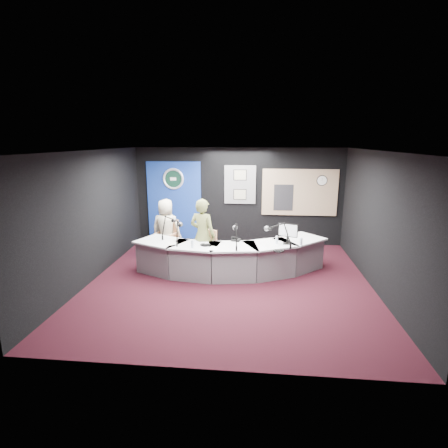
# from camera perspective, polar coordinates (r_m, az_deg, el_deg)

# --- Properties ---
(ground) EXTENTS (6.00, 6.00, 0.00)m
(ground) POSITION_cam_1_polar(r_m,az_deg,el_deg) (7.71, 0.91, -9.42)
(ground) COLOR black
(ground) RESTS_ON ground
(ceiling) EXTENTS (6.00, 6.00, 0.02)m
(ceiling) POSITION_cam_1_polar(r_m,az_deg,el_deg) (7.09, 0.99, 11.88)
(ceiling) COLOR silver
(ceiling) RESTS_ON ground
(wall_back) EXTENTS (6.00, 0.02, 2.80)m
(wall_back) POSITION_cam_1_polar(r_m,az_deg,el_deg) (10.21, 2.34, 4.51)
(wall_back) COLOR black
(wall_back) RESTS_ON ground
(wall_front) EXTENTS (6.00, 0.02, 2.80)m
(wall_front) POSITION_cam_1_polar(r_m,az_deg,el_deg) (4.42, -2.30, -7.86)
(wall_front) COLOR black
(wall_front) RESTS_ON ground
(wall_left) EXTENTS (0.02, 6.00, 2.80)m
(wall_left) POSITION_cam_1_polar(r_m,az_deg,el_deg) (8.09, -20.76, 1.20)
(wall_left) COLOR black
(wall_left) RESTS_ON ground
(wall_right) EXTENTS (0.02, 6.00, 2.80)m
(wall_right) POSITION_cam_1_polar(r_m,az_deg,el_deg) (7.64, 23.97, 0.22)
(wall_right) COLOR black
(wall_right) RESTS_ON ground
(broadcast_desk) EXTENTS (4.50, 1.90, 0.75)m
(broadcast_desk) POSITION_cam_1_polar(r_m,az_deg,el_deg) (8.09, 0.89, -5.44)
(broadcast_desk) COLOR silver
(broadcast_desk) RESTS_ON ground
(backdrop_panel) EXTENTS (1.60, 0.05, 2.30)m
(backdrop_panel) POSITION_cam_1_polar(r_m,az_deg,el_deg) (10.49, -8.12, 3.79)
(backdrop_panel) COLOR navy
(backdrop_panel) RESTS_ON wall_back
(agency_seal) EXTENTS (0.63, 0.07, 0.63)m
(agency_seal) POSITION_cam_1_polar(r_m,az_deg,el_deg) (10.36, -8.29, 7.30)
(agency_seal) COLOR silver
(agency_seal) RESTS_ON backdrop_panel
(seal_center) EXTENTS (0.48, 0.01, 0.48)m
(seal_center) POSITION_cam_1_polar(r_m,az_deg,el_deg) (10.37, -8.28, 7.30)
(seal_center) COLOR black
(seal_center) RESTS_ON backdrop_panel
(pinboard) EXTENTS (0.90, 0.04, 1.10)m
(pinboard) POSITION_cam_1_polar(r_m,az_deg,el_deg) (10.13, 2.64, 6.43)
(pinboard) COLOR slate
(pinboard) RESTS_ON wall_back
(framed_photo_upper) EXTENTS (0.34, 0.02, 0.27)m
(framed_photo_upper) POSITION_cam_1_polar(r_m,az_deg,el_deg) (10.07, 2.64, 7.99)
(framed_photo_upper) COLOR gray
(framed_photo_upper) RESTS_ON pinboard
(framed_photo_lower) EXTENTS (0.34, 0.02, 0.27)m
(framed_photo_lower) POSITION_cam_1_polar(r_m,az_deg,el_deg) (10.14, 2.61, 4.84)
(framed_photo_lower) COLOR gray
(framed_photo_lower) RESTS_ON pinboard
(booth_window_frame) EXTENTS (2.12, 0.06, 1.32)m
(booth_window_frame) POSITION_cam_1_polar(r_m,az_deg,el_deg) (10.21, 12.23, 5.06)
(booth_window_frame) COLOR tan
(booth_window_frame) RESTS_ON wall_back
(booth_glow) EXTENTS (2.00, 0.02, 1.20)m
(booth_glow) POSITION_cam_1_polar(r_m,az_deg,el_deg) (10.20, 12.24, 5.05)
(booth_glow) COLOR #FFC6A1
(booth_glow) RESTS_ON booth_window_frame
(equipment_rack) EXTENTS (0.55, 0.02, 0.75)m
(equipment_rack) POSITION_cam_1_polar(r_m,az_deg,el_deg) (10.16, 9.68, 4.28)
(equipment_rack) COLOR black
(equipment_rack) RESTS_ON booth_window_frame
(wall_clock) EXTENTS (0.28, 0.01, 0.28)m
(wall_clock) POSITION_cam_1_polar(r_m,az_deg,el_deg) (10.22, 15.71, 6.85)
(wall_clock) COLOR white
(wall_clock) RESTS_ON booth_window_frame
(armchair_left) EXTENTS (0.73, 0.73, 1.03)m
(armchair_left) POSITION_cam_1_polar(r_m,az_deg,el_deg) (9.29, -9.37, -2.17)
(armchair_left) COLOR tan
(armchair_left) RESTS_ON ground
(armchair_right) EXTENTS (0.76, 0.76, 1.00)m
(armchair_right) POSITION_cam_1_polar(r_m,az_deg,el_deg) (8.20, -3.47, -4.29)
(armchair_right) COLOR tan
(armchair_right) RESTS_ON ground
(draped_jacket) EXTENTS (0.51, 0.24, 0.70)m
(draped_jacket) POSITION_cam_1_polar(r_m,az_deg,el_deg) (9.51, -9.57, -1.17)
(draped_jacket) COLOR slate
(draped_jacket) RESTS_ON armchair_left
(person_man) EXTENTS (0.76, 0.51, 1.54)m
(person_man) POSITION_cam_1_polar(r_m,az_deg,el_deg) (9.22, -9.43, -0.67)
(person_man) COLOR beige
(person_man) RESTS_ON ground
(person_woman) EXTENTS (0.73, 0.60, 1.72)m
(person_woman) POSITION_cam_1_polar(r_m,az_deg,el_deg) (8.10, -3.51, -1.86)
(person_woman) COLOR #626736
(person_woman) RESTS_ON ground
(computer_monitor) EXTENTS (0.45, 0.18, 0.32)m
(computer_monitor) POSITION_cam_1_polar(r_m,az_deg,el_deg) (7.84, 10.37, -0.97)
(computer_monitor) COLOR black
(computer_monitor) RESTS_ON broadcast_desk
(desk_phone) EXTENTS (0.23, 0.20, 0.05)m
(desk_phone) POSITION_cam_1_polar(r_m,az_deg,el_deg) (8.02, 1.99, -2.60)
(desk_phone) COLOR black
(desk_phone) RESTS_ON broadcast_desk
(headphones_near) EXTENTS (0.19, 0.19, 0.03)m
(headphones_near) POSITION_cam_1_polar(r_m,az_deg,el_deg) (7.36, 8.91, -4.34)
(headphones_near) COLOR black
(headphones_near) RESTS_ON broadcast_desk
(headphones_far) EXTENTS (0.22, 0.22, 0.04)m
(headphones_far) POSITION_cam_1_polar(r_m,az_deg,el_deg) (7.68, -3.06, -3.41)
(headphones_far) COLOR black
(headphones_far) RESTS_ON broadcast_desk
(paper_stack) EXTENTS (0.29, 0.32, 0.00)m
(paper_stack) POSITION_cam_1_polar(r_m,az_deg,el_deg) (7.93, -8.44, -3.12)
(paper_stack) COLOR white
(paper_stack) RESTS_ON broadcast_desk
(notepad) EXTENTS (0.24, 0.31, 0.00)m
(notepad) POSITION_cam_1_polar(r_m,az_deg,el_deg) (7.48, -1.78, -3.99)
(notepad) COLOR white
(notepad) RESTS_ON broadcast_desk
(boom_mic_a) EXTENTS (0.26, 0.72, 0.60)m
(boom_mic_a) POSITION_cam_1_polar(r_m,az_deg,el_deg) (8.42, -9.07, -0.05)
(boom_mic_a) COLOR black
(boom_mic_a) RESTS_ON broadcast_desk
(boom_mic_b) EXTENTS (0.18, 0.74, 0.60)m
(boom_mic_b) POSITION_cam_1_polar(r_m,az_deg,el_deg) (7.91, -7.44, -0.90)
(boom_mic_b) COLOR black
(boom_mic_b) RESTS_ON broadcast_desk
(boom_mic_c) EXTENTS (0.19, 0.74, 0.60)m
(boom_mic_c) POSITION_cam_1_polar(r_m,az_deg,el_deg) (7.54, 1.93, -1.49)
(boom_mic_c) COLOR black
(boom_mic_c) RESTS_ON broadcast_desk
(boom_mic_d) EXTENTS (0.63, 0.48, 0.60)m
(boom_mic_d) POSITION_cam_1_polar(r_m,az_deg,el_deg) (7.68, 8.89, -1.38)
(boom_mic_d) COLOR black
(boom_mic_d) RESTS_ON broadcast_desk
(water_bottles) EXTENTS (2.41, 0.55, 0.18)m
(water_bottles) POSITION_cam_1_polar(r_m,az_deg,el_deg) (7.65, 3.86, -2.94)
(water_bottles) COLOR silver
(water_bottles) RESTS_ON broadcast_desk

